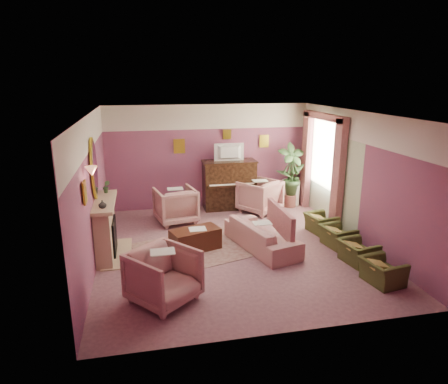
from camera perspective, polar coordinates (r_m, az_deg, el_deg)
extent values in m
cube|color=#875B64|center=(8.52, 1.36, -7.99)|extent=(5.50, 6.00, 0.01)
cube|color=beige|center=(7.82, 1.50, 11.12)|extent=(5.50, 6.00, 0.01)
cube|color=#6F4165|center=(10.93, -2.19, 5.07)|extent=(5.50, 0.02, 2.80)
cube|color=#6F4165|center=(5.33, 8.88, -6.92)|extent=(5.50, 0.02, 2.80)
cube|color=#6F4165|center=(7.91, -18.35, 0.05)|extent=(0.02, 6.00, 2.80)
cube|color=#6F4165|center=(9.08, 18.60, 2.00)|extent=(0.02, 6.00, 2.80)
cube|color=silver|center=(10.77, -2.24, 10.69)|extent=(5.50, 0.01, 0.65)
cube|color=#B3C49E|center=(10.25, 14.76, 1.97)|extent=(0.01, 3.00, 2.15)
cube|color=tan|center=(8.34, -16.61, -5.14)|extent=(0.30, 1.40, 1.10)
cube|color=black|center=(8.39, -15.84, -6.07)|extent=(0.18, 0.72, 0.68)
cube|color=red|center=(8.45, -15.48, -7.19)|extent=(0.06, 0.54, 0.10)
cube|color=tan|center=(8.16, -16.71, -1.39)|extent=(0.40, 1.55, 0.07)
cube|color=tan|center=(8.53, -14.97, -8.45)|extent=(0.55, 1.50, 0.02)
ellipsoid|color=gold|center=(8.01, -18.09, 3.21)|extent=(0.04, 0.72, 1.20)
ellipsoid|color=silver|center=(8.00, -17.92, 3.22)|extent=(0.01, 0.60, 1.06)
cone|color=#E89062|center=(6.94, -18.41, 2.84)|extent=(0.20, 0.20, 0.16)
cube|color=black|center=(10.88, 0.74, 0.99)|extent=(1.40, 0.60, 1.30)
cube|color=black|center=(10.53, 1.15, 0.88)|extent=(1.30, 0.12, 0.06)
cube|color=white|center=(10.52, 1.15, 1.09)|extent=(1.20, 0.08, 0.02)
cube|color=black|center=(10.73, 0.75, 4.39)|extent=(1.45, 0.65, 0.04)
imported|color=black|center=(10.63, 0.81, 5.87)|extent=(0.80, 0.12, 0.48)
cube|color=gold|center=(10.73, -6.41, 6.52)|extent=(0.30, 0.03, 0.38)
cube|color=gold|center=(11.19, 5.74, 7.23)|extent=(0.26, 0.03, 0.34)
cube|color=gold|center=(10.89, 0.44, 8.24)|extent=(0.22, 0.03, 0.26)
cube|color=gold|center=(6.68, -19.29, -0.04)|extent=(0.03, 0.28, 0.36)
cube|color=beige|center=(10.33, 14.22, 5.66)|extent=(0.03, 1.40, 1.80)
cube|color=#935256|center=(9.57, 16.00, 2.29)|extent=(0.16, 0.34, 2.60)
cube|color=#935256|center=(11.19, 11.68, 4.49)|extent=(0.16, 0.34, 2.60)
cube|color=#935256|center=(10.18, 14.14, 10.41)|extent=(0.16, 2.20, 0.16)
imported|color=#2F4E29|center=(8.64, -16.47, 0.75)|extent=(0.16, 0.16, 0.28)
imported|color=silver|center=(7.65, -16.98, -1.69)|extent=(0.16, 0.16, 0.16)
cube|color=#8F685E|center=(8.51, -3.57, -8.00)|extent=(2.91, 2.43, 0.01)
cube|color=#411D11|center=(8.38, -4.11, -6.78)|extent=(1.11, 0.79, 0.45)
cube|color=white|center=(8.30, -3.80, -5.29)|extent=(0.35, 0.28, 0.01)
imported|color=tan|center=(8.42, 5.41, -5.47)|extent=(0.65, 1.95, 0.79)
cube|color=#935256|center=(8.47, 8.04, -3.94)|extent=(0.10, 1.48, 0.54)
imported|color=tan|center=(9.92, -6.92, -1.62)|extent=(0.93, 0.93, 0.97)
imported|color=tan|center=(10.65, 5.10, -0.34)|extent=(0.93, 0.93, 0.97)
imported|color=tan|center=(6.50, -8.62, -11.46)|extent=(0.93, 0.93, 0.97)
imported|color=#40471F|center=(7.55, 21.68, -10.02)|extent=(0.48, 0.68, 0.59)
imported|color=#40471F|center=(8.18, 18.56, -7.69)|extent=(0.48, 0.68, 0.59)
imported|color=#40471F|center=(8.84, 15.92, -5.68)|extent=(0.48, 0.68, 0.59)
imported|color=#40471F|center=(9.52, 13.66, -3.94)|extent=(0.48, 0.68, 0.59)
cylinder|color=silver|center=(11.43, 9.46, -0.06)|extent=(0.52, 0.52, 0.70)
imported|color=#2F4E29|center=(11.30, 9.58, 2.47)|extent=(0.30, 0.30, 0.34)
imported|color=#2F4E29|center=(11.26, 10.33, 2.23)|extent=(0.16, 0.16, 0.28)
cylinder|color=brown|center=(11.28, 9.36, -1.22)|extent=(0.34, 0.34, 0.34)
imported|color=#2F4E29|center=(11.06, 9.57, 3.19)|extent=(0.76, 0.76, 1.44)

